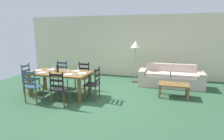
{
  "coord_description": "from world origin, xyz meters",
  "views": [
    {
      "loc": [
        1.82,
        -4.95,
        1.97
      ],
      "look_at": [
        0.1,
        0.77,
        0.75
      ],
      "focal_mm": 29.81,
      "sensor_mm": 36.0,
      "label": 1
    }
  ],
  "objects_px": {
    "wine_glass_far_left": "(53,67)",
    "wine_glass_far_right": "(78,69)",
    "dining_chair_far_left": "(61,75)",
    "couch": "(170,78)",
    "dining_chair_near_left": "(33,86)",
    "dining_chair_near_right": "(59,89)",
    "wine_bottle": "(58,69)",
    "dining_table": "(60,75)",
    "wine_glass_near_left": "(48,69)",
    "dining_chair_head_west": "(29,78)",
    "dining_chair_far_right": "(83,76)",
    "wine_glass_near_right": "(74,71)",
    "dining_chair_head_east": "(94,84)",
    "coffee_table": "(174,86)",
    "standing_lamp": "(136,47)",
    "coffee_cup_primary": "(68,72)"
  },
  "relations": [
    {
      "from": "dining_chair_far_left",
      "to": "wine_bottle",
      "type": "bearing_deg",
      "value": -63.34
    },
    {
      "from": "wine_glass_near_left",
      "to": "coffee_table",
      "type": "distance_m",
      "value": 3.91
    },
    {
      "from": "wine_glass_far_left",
      "to": "wine_glass_far_right",
      "type": "bearing_deg",
      "value": 0.24
    },
    {
      "from": "wine_glass_far_right",
      "to": "standing_lamp",
      "type": "height_order",
      "value": "standing_lamp"
    },
    {
      "from": "dining_chair_near_left",
      "to": "coffee_cup_primary",
      "type": "bearing_deg",
      "value": 42.7
    },
    {
      "from": "dining_chair_head_west",
      "to": "coffee_cup_primary",
      "type": "xyz_separation_m",
      "value": [
        1.47,
        -0.04,
        0.32
      ]
    },
    {
      "from": "couch",
      "to": "dining_chair_head_west",
      "type": "bearing_deg",
      "value": -154.84
    },
    {
      "from": "dining_chair_near_left",
      "to": "wine_glass_far_left",
      "type": "bearing_deg",
      "value": 82.79
    },
    {
      "from": "dining_chair_head_west",
      "to": "coffee_cup_primary",
      "type": "distance_m",
      "value": 1.51
    },
    {
      "from": "dining_chair_far_right",
      "to": "dining_chair_head_east",
      "type": "distance_m",
      "value": 1.02
    },
    {
      "from": "dining_table",
      "to": "dining_chair_far_left",
      "type": "height_order",
      "value": "dining_chair_far_left"
    },
    {
      "from": "dining_chair_far_left",
      "to": "dining_chair_far_right",
      "type": "xyz_separation_m",
      "value": [
        0.87,
        -0.03,
        0.0
      ]
    },
    {
      "from": "dining_chair_head_east",
      "to": "standing_lamp",
      "type": "distance_m",
      "value": 2.61
    },
    {
      "from": "dining_chair_near_left",
      "to": "coffee_table",
      "type": "relative_size",
      "value": 1.07
    },
    {
      "from": "dining_chair_far_right",
      "to": "wine_glass_near_right",
      "type": "relative_size",
      "value": 5.96
    },
    {
      "from": "wine_glass_near_left",
      "to": "wine_bottle",
      "type": "bearing_deg",
      "value": 21.42
    },
    {
      "from": "wine_glass_far_left",
      "to": "standing_lamp",
      "type": "distance_m",
      "value": 3.19
    },
    {
      "from": "wine_glass_near_right",
      "to": "wine_glass_far_right",
      "type": "bearing_deg",
      "value": 92.81
    },
    {
      "from": "dining_table",
      "to": "dining_chair_near_left",
      "type": "height_order",
      "value": "dining_chair_near_left"
    },
    {
      "from": "dining_table",
      "to": "wine_glass_near_right",
      "type": "distance_m",
      "value": 0.65
    },
    {
      "from": "couch",
      "to": "dining_chair_near_left",
      "type": "bearing_deg",
      "value": -142.97
    },
    {
      "from": "dining_table",
      "to": "dining_chair_near_left",
      "type": "xyz_separation_m",
      "value": [
        -0.42,
        -0.75,
        -0.19
      ]
    },
    {
      "from": "dining_table",
      "to": "wine_glass_far_left",
      "type": "xyz_separation_m",
      "value": [
        -0.31,
        0.12,
        0.2
      ]
    },
    {
      "from": "wine_glass_near_left",
      "to": "dining_chair_far_left",
      "type": "bearing_deg",
      "value": 97.6
    },
    {
      "from": "dining_chair_near_left",
      "to": "dining_chair_far_left",
      "type": "bearing_deg",
      "value": 90.87
    },
    {
      "from": "wine_glass_near_right",
      "to": "dining_chair_far_left",
      "type": "bearing_deg",
      "value": 138.74
    },
    {
      "from": "wine_glass_far_left",
      "to": "wine_glass_far_right",
      "type": "xyz_separation_m",
      "value": [
        0.89,
        0.0,
        0.0
      ]
    },
    {
      "from": "dining_chair_head_west",
      "to": "wine_glass_near_left",
      "type": "distance_m",
      "value": 0.91
    },
    {
      "from": "dining_chair_head_west",
      "to": "wine_glass_near_left",
      "type": "xyz_separation_m",
      "value": [
        0.82,
        -0.12,
        0.38
      ]
    },
    {
      "from": "dining_chair_far_left",
      "to": "wine_glass_far_right",
      "type": "height_order",
      "value": "dining_chair_far_left"
    },
    {
      "from": "dining_chair_far_right",
      "to": "wine_glass_near_right",
      "type": "distance_m",
      "value": 0.97
    },
    {
      "from": "dining_chair_head_west",
      "to": "wine_glass_far_left",
      "type": "relative_size",
      "value": 5.96
    },
    {
      "from": "standing_lamp",
      "to": "coffee_cup_primary",
      "type": "bearing_deg",
      "value": -125.42
    },
    {
      "from": "wine_glass_near_right",
      "to": "wine_glass_far_left",
      "type": "xyz_separation_m",
      "value": [
        -0.9,
        0.28,
        0.0
      ]
    },
    {
      "from": "wine_glass_near_right",
      "to": "wine_glass_far_left",
      "type": "bearing_deg",
      "value": 162.82
    },
    {
      "from": "wine_glass_far_left",
      "to": "wine_glass_near_left",
      "type": "bearing_deg",
      "value": -93.09
    },
    {
      "from": "dining_chair_far_right",
      "to": "standing_lamp",
      "type": "xyz_separation_m",
      "value": [
        1.55,
        1.54,
        0.93
      ]
    },
    {
      "from": "wine_glass_near_right",
      "to": "coffee_cup_primary",
      "type": "xyz_separation_m",
      "value": [
        -0.26,
        0.1,
        -0.07
      ]
    },
    {
      "from": "dining_chair_far_right",
      "to": "dining_chair_near_left",
      "type": "bearing_deg",
      "value": -120.05
    },
    {
      "from": "couch",
      "to": "coffee_table",
      "type": "bearing_deg",
      "value": -85.77
    },
    {
      "from": "wine_glass_near_right",
      "to": "standing_lamp",
      "type": "relative_size",
      "value": 0.1
    },
    {
      "from": "dining_chair_far_right",
      "to": "dining_chair_head_west",
      "type": "xyz_separation_m",
      "value": [
        -1.57,
        -0.74,
        0.0
      ]
    },
    {
      "from": "wine_glass_far_left",
      "to": "coffee_table",
      "type": "bearing_deg",
      "value": 11.23
    },
    {
      "from": "dining_chair_near_right",
      "to": "wine_bottle",
      "type": "height_order",
      "value": "wine_bottle"
    },
    {
      "from": "wine_glass_far_right",
      "to": "couch",
      "type": "bearing_deg",
      "value": 35.35
    },
    {
      "from": "wine_bottle",
      "to": "dining_chair_far_left",
      "type": "bearing_deg",
      "value": 116.66
    },
    {
      "from": "dining_chair_near_left",
      "to": "wine_bottle",
      "type": "xyz_separation_m",
      "value": [
        0.37,
        0.72,
        0.39
      ]
    },
    {
      "from": "dining_table",
      "to": "wine_glass_near_right",
      "type": "relative_size",
      "value": 11.8
    },
    {
      "from": "dining_chair_far_left",
      "to": "couch",
      "type": "height_order",
      "value": "dining_chair_far_left"
    },
    {
      "from": "dining_chair_far_right",
      "to": "couch",
      "type": "xyz_separation_m",
      "value": [
        2.9,
        1.36,
        -0.19
      ]
    }
  ]
}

